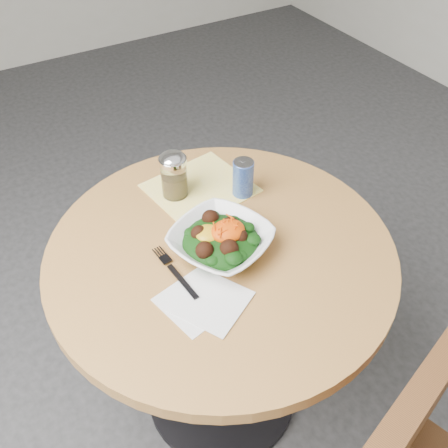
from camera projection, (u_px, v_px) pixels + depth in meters
name	position (u px, v px, depth m)	size (l,w,h in m)	color
ground	(222.00, 392.00, 1.79)	(6.00, 6.00, 0.00)	#2A2A2C
table	(221.00, 296.00, 1.42)	(0.90, 0.90, 0.75)	black
cloth_napkin	(200.00, 188.00, 1.45)	(0.27, 0.25, 0.00)	yellow
paper_napkins	(204.00, 301.00, 1.15)	(0.22, 0.21, 0.00)	silver
salad_bowl	(221.00, 240.00, 1.25)	(0.31, 0.31, 0.09)	white
fork	(174.00, 270.00, 1.21)	(0.03, 0.20, 0.00)	black
spice_shaker	(174.00, 175.00, 1.39)	(0.08, 0.08, 0.14)	silver
beverage_can	(243.00, 178.00, 1.40)	(0.06, 0.06, 0.11)	navy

